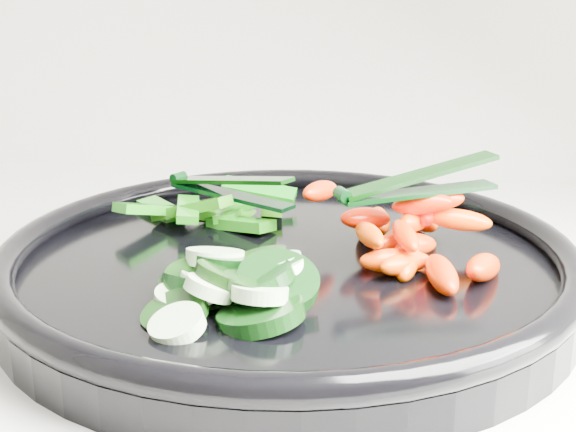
# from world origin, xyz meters

# --- Properties ---
(veggie_tray) EXTENTS (0.44, 0.44, 0.04)m
(veggie_tray) POSITION_xyz_m (-0.15, 1.69, 0.95)
(veggie_tray) COLOR black
(veggie_tray) RESTS_ON counter
(cucumber_pile) EXTENTS (0.11, 0.12, 0.04)m
(cucumber_pile) POSITION_xyz_m (-0.17, 1.62, 0.96)
(cucumber_pile) COLOR black
(cucumber_pile) RESTS_ON veggie_tray
(carrot_pile) EXTENTS (0.14, 0.15, 0.05)m
(carrot_pile) POSITION_xyz_m (-0.07, 1.70, 0.97)
(carrot_pile) COLOR #FF5F00
(carrot_pile) RESTS_ON veggie_tray
(pepper_pile) EXTENTS (0.12, 0.09, 0.04)m
(pepper_pile) POSITION_xyz_m (-0.22, 1.76, 0.96)
(pepper_pile) COLOR #21740B
(pepper_pile) RESTS_ON veggie_tray
(tong_carrot) EXTENTS (0.11, 0.07, 0.02)m
(tong_carrot) POSITION_xyz_m (-0.07, 1.70, 1.00)
(tong_carrot) COLOR black
(tong_carrot) RESTS_ON carrot_pile
(tong_pepper) EXTENTS (0.11, 0.07, 0.02)m
(tong_pepper) POSITION_xyz_m (-0.21, 1.76, 0.98)
(tong_pepper) COLOR black
(tong_pepper) RESTS_ON pepper_pile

